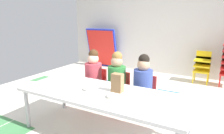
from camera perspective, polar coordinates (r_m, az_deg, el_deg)
name	(u,v)px	position (r m, az deg, el deg)	size (l,w,h in m)	color
ground_plane	(122,108)	(3.39, 2.71, -11.07)	(5.48, 4.77, 0.02)	silver
back_wall	(167,22)	(5.32, 14.96, 11.86)	(5.48, 0.10, 2.56)	beige
craft_table	(103,95)	(2.47, -2.49, -7.82)	(2.04, 0.80, 0.54)	white
seated_child_near_camera	(94,73)	(3.24, -5.03, -1.63)	(0.32, 0.31, 0.92)	red
seated_child_middle_seat	(117,77)	(3.04, 1.34, -2.64)	(0.34, 0.34, 0.92)	red
seated_child_far_right	(143,81)	(2.87, 8.54, -3.75)	(0.32, 0.32, 0.92)	red
kid_chair_yellow_stack	(202,65)	(4.88, 23.54, 0.58)	(0.32, 0.30, 0.68)	yellow
folded_activity_table	(102,48)	(5.92, -2.80, 5.23)	(0.90, 0.29, 1.09)	#1E33BF
paper_bag_brown	(117,83)	(2.43, 1.49, -4.36)	(0.13, 0.09, 0.22)	#9E754C
paper_plate_near_edge	(112,98)	(2.28, -0.07, -8.42)	(0.18, 0.18, 0.01)	white
donut_powdered_on_plate	(112,96)	(2.28, -0.07, -7.89)	(0.12, 0.12, 0.04)	white
donut_powdered_loose	(88,88)	(2.54, -6.60, -5.80)	(0.13, 0.13, 0.04)	white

